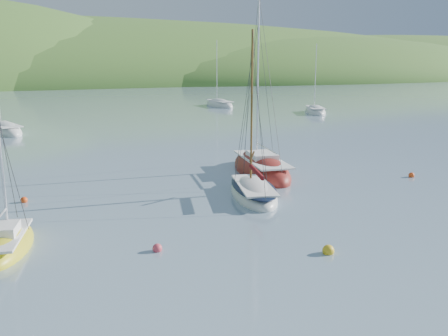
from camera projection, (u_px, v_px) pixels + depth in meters
name	position (u px, v px, depth m)	size (l,w,h in m)	color
ground	(263.00, 258.00, 19.44)	(700.00, 700.00, 0.00)	gray
shoreline_hills	(12.00, 82.00, 171.63)	(690.00, 135.00, 56.00)	#2F6D29
daysailer_white	(253.00, 192.00, 28.09)	(3.83, 6.77, 9.83)	silver
sloop_red	(261.00, 170.00, 33.79)	(4.27, 8.95, 12.72)	maroon
sailboat_yellow	(5.00, 245.00, 20.34)	(3.02, 5.40, 6.76)	yellow
distant_sloop_a	(4.00, 131.00, 52.18)	(4.92, 8.33, 11.22)	silver
distant_sloop_b	(219.00, 105.00, 81.51)	(3.27, 8.23, 11.54)	silver
distant_sloop_d	(315.00, 112.00, 71.27)	(5.18, 7.84, 10.57)	silver
mooring_buoys	(255.00, 219.00, 23.83)	(24.02, 12.84, 0.48)	gold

